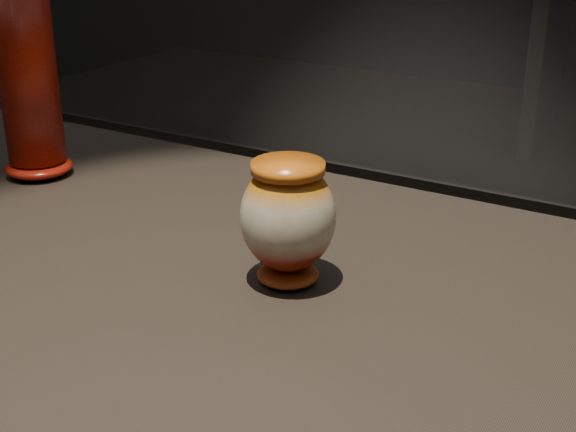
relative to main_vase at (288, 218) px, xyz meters
name	(u,v)px	position (x,y,z in m)	size (l,w,h in m)	color
main_vase	(288,218)	(0.00, 0.00, 0.00)	(0.15, 0.15, 0.15)	maroon
tall_vase	(28,74)	(-0.56, 0.12, 0.09)	(0.13, 0.13, 0.35)	#AB1C0B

